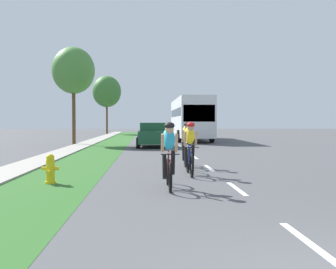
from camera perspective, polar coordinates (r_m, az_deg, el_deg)
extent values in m
plane|color=#4C4C4F|center=(23.06, 2.16, -2.01)|extent=(120.00, 120.00, 0.00)
cube|color=#2D6026|center=(23.09, -9.28, -2.02)|extent=(2.37, 70.00, 0.01)
cube|color=#9E998E|center=(23.36, -13.79, -2.00)|extent=(1.32, 70.00, 0.10)
cube|color=white|center=(5.57, 20.05, -14.73)|extent=(0.12, 1.80, 0.01)
cube|color=white|center=(9.29, 10.21, -7.93)|extent=(0.12, 1.80, 0.01)
cube|color=white|center=(13.17, 6.18, -4.99)|extent=(0.12, 1.80, 0.01)
cube|color=white|center=(17.11, 4.01, -3.38)|extent=(0.12, 1.80, 0.01)
cube|color=white|center=(21.07, 2.66, -2.38)|extent=(0.12, 1.80, 0.01)
cube|color=white|center=(25.04, 1.74, -1.69)|extent=(0.12, 1.80, 0.01)
cube|color=white|center=(29.03, 1.07, -1.19)|extent=(0.12, 1.80, 0.01)
cube|color=white|center=(33.01, 0.57, -0.81)|extent=(0.12, 1.80, 0.01)
cube|color=white|center=(37.00, 0.17, -0.51)|extent=(0.12, 1.80, 0.01)
cube|color=white|center=(40.99, -0.15, -0.27)|extent=(0.12, 1.80, 0.01)
cube|color=white|center=(44.98, -0.42, -0.08)|extent=(0.12, 1.80, 0.01)
cube|color=white|center=(48.98, -0.64, 0.09)|extent=(0.12, 1.80, 0.01)
cube|color=white|center=(52.97, -0.82, 0.23)|extent=(0.12, 1.80, 0.01)
cylinder|color=yellow|center=(10.32, -17.11, -6.85)|extent=(0.28, 0.28, 0.06)
cylinder|color=yellow|center=(10.28, -17.13, -5.17)|extent=(0.22, 0.22, 0.55)
sphere|color=yellow|center=(10.25, -17.15, -3.36)|extent=(0.21, 0.21, 0.21)
cylinder|color=yellow|center=(10.31, -18.00, -4.84)|extent=(0.12, 0.09, 0.09)
cylinder|color=yellow|center=(10.24, -16.26, -4.88)|extent=(0.12, 0.09, 0.09)
cylinder|color=yellow|center=(10.12, -17.36, -5.44)|extent=(0.11, 0.14, 0.11)
torus|color=black|center=(9.61, -0.05, -5.54)|extent=(0.06, 0.68, 0.68)
torus|color=black|center=(8.58, 0.32, -6.45)|extent=(0.06, 0.68, 0.68)
cylinder|color=maroon|center=(8.97, 0.16, -4.92)|extent=(0.04, 0.59, 0.43)
cylinder|color=maroon|center=(9.24, 0.06, -4.10)|extent=(0.04, 0.04, 0.55)
cylinder|color=maroon|center=(8.99, 0.14, -2.79)|extent=(0.03, 0.55, 0.03)
cylinder|color=black|center=(8.54, 0.32, -2.97)|extent=(0.42, 0.02, 0.02)
ellipsoid|color=#26A5CC|center=(9.04, 0.12, -0.67)|extent=(0.30, 0.54, 0.63)
sphere|color=tan|center=(8.75, 0.22, 0.82)|extent=(0.20, 0.20, 0.20)
ellipsoid|color=black|center=(8.75, 0.22, 1.34)|extent=(0.24, 0.28, 0.16)
cylinder|color=tan|center=(8.75, -0.82, -1.28)|extent=(0.07, 0.26, 0.45)
cylinder|color=tan|center=(8.77, 1.27, -1.27)|extent=(0.07, 0.26, 0.45)
cylinder|color=black|center=(9.16, -0.54, -4.77)|extent=(0.10, 0.30, 0.60)
cylinder|color=black|center=(9.12, 0.74, -4.18)|extent=(0.10, 0.25, 0.61)
torus|color=black|center=(11.90, 2.96, -4.10)|extent=(0.06, 0.68, 0.68)
torus|color=black|center=(10.87, 3.54, -4.67)|extent=(0.06, 0.68, 0.68)
cylinder|color=#23389E|center=(11.27, 3.30, -3.52)|extent=(0.04, 0.59, 0.43)
cylinder|color=#23389E|center=(11.54, 3.14, -2.89)|extent=(0.04, 0.04, 0.55)
cylinder|color=#23389E|center=(11.29, 3.27, -1.83)|extent=(0.03, 0.55, 0.03)
cylinder|color=black|center=(10.85, 3.54, -1.93)|extent=(0.42, 0.02, 0.02)
ellipsoid|color=yellow|center=(11.35, 3.24, -0.14)|extent=(0.30, 0.54, 0.63)
sphere|color=tan|center=(11.06, 3.40, 1.05)|extent=(0.20, 0.20, 0.20)
ellipsoid|color=red|center=(11.06, 3.40, 1.46)|extent=(0.24, 0.28, 0.16)
cylinder|color=tan|center=(11.05, 2.57, -0.61)|extent=(0.07, 0.26, 0.45)
cylinder|color=tan|center=(11.09, 4.22, -0.60)|extent=(0.07, 0.26, 0.45)
cylinder|color=black|center=(11.46, 2.69, -3.43)|extent=(0.10, 0.30, 0.60)
cylinder|color=black|center=(11.42, 3.71, -2.94)|extent=(0.10, 0.25, 0.61)
torus|color=black|center=(13.88, 2.57, -3.23)|extent=(0.06, 0.68, 0.68)
torus|color=black|center=(12.85, 3.03, -3.65)|extent=(0.06, 0.68, 0.68)
cylinder|color=silver|center=(13.25, 2.84, -2.70)|extent=(0.04, 0.59, 0.43)
cylinder|color=silver|center=(13.52, 2.72, -2.18)|extent=(0.04, 0.04, 0.55)
cylinder|color=silver|center=(13.28, 2.82, -1.26)|extent=(0.03, 0.55, 0.03)
cylinder|color=black|center=(12.83, 3.03, -1.33)|extent=(0.42, 0.02, 0.02)
ellipsoid|color=yellow|center=(13.33, 2.79, 0.17)|extent=(0.30, 0.54, 0.63)
sphere|color=tan|center=(13.05, 2.92, 1.19)|extent=(0.20, 0.20, 0.20)
ellipsoid|color=black|center=(13.05, 2.92, 1.54)|extent=(0.24, 0.28, 0.16)
cylinder|color=tan|center=(13.04, 2.22, -0.22)|extent=(0.07, 0.26, 0.45)
cylinder|color=tan|center=(13.07, 3.61, -0.22)|extent=(0.07, 0.26, 0.45)
cylinder|color=black|center=(13.44, 2.32, -2.63)|extent=(0.10, 0.30, 0.60)
cylinder|color=black|center=(13.40, 3.20, -2.22)|extent=(0.10, 0.25, 0.61)
cube|color=#194C2D|center=(24.03, -2.31, -0.33)|extent=(1.76, 4.30, 0.76)
cube|color=#194C2D|center=(24.16, -2.32, 1.16)|extent=(1.55, 2.24, 0.52)
cube|color=#1E2833|center=(23.19, -2.28, 1.08)|extent=(1.44, 0.08, 0.44)
cylinder|color=black|center=(22.71, -4.48, -1.27)|extent=(0.22, 0.64, 0.64)
cylinder|color=black|center=(22.74, -0.04, -1.26)|extent=(0.22, 0.64, 0.64)
cylinder|color=black|center=(25.38, -4.34, -0.93)|extent=(0.22, 0.64, 0.64)
cylinder|color=black|center=(25.40, -0.37, -0.92)|extent=(0.22, 0.64, 0.64)
cube|color=silver|center=(32.74, 3.30, 2.54)|extent=(2.50, 11.60, 3.10)
cube|color=#1E2833|center=(32.74, 3.30, 3.23)|extent=(2.52, 10.67, 0.64)
cube|color=#1E2833|center=(27.01, 4.66, 3.19)|extent=(2.25, 0.06, 1.20)
cylinder|color=black|center=(28.88, 1.66, -0.26)|extent=(0.28, 0.96, 0.96)
cylinder|color=black|center=(29.20, 6.56, -0.25)|extent=(0.28, 0.96, 0.96)
cylinder|color=black|center=(35.82, 0.73, 0.17)|extent=(0.28, 0.96, 0.96)
cylinder|color=black|center=(36.07, 4.70, 0.17)|extent=(0.28, 0.96, 0.96)
cylinder|color=brown|center=(27.21, -13.87, 2.69)|extent=(0.24, 0.24, 3.95)
ellipsoid|color=#478438|center=(27.44, -13.92, 9.26)|extent=(2.91, 2.91, 3.20)
cylinder|color=brown|center=(49.39, -9.09, 2.38)|extent=(0.24, 0.24, 3.97)
ellipsoid|color=#38722D|center=(49.54, -9.11, 6.35)|extent=(3.62, 3.62, 3.98)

